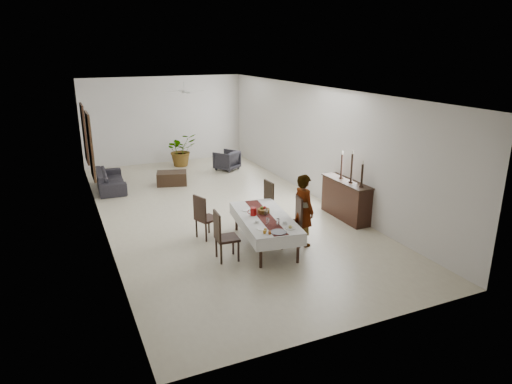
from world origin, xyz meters
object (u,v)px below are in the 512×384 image
at_px(dining_table_top, 265,218).
at_px(woman, 304,210).
at_px(sofa, 111,180).
at_px(sideboard_body, 346,200).
at_px(red_pitcher, 253,212).

distance_m(dining_table_top, woman, 0.87).
bearing_deg(dining_table_top, woman, -11.77).
distance_m(woman, sofa, 6.97).
relative_size(dining_table_top, sideboard_body, 1.34).
height_order(red_pitcher, woman, woman).
xyz_separation_m(dining_table_top, sideboard_body, (2.62, 0.70, -0.17)).
bearing_deg(sofa, dining_table_top, -153.25).
relative_size(red_pitcher, woman, 0.11).
bearing_deg(sideboard_body, red_pitcher, -169.23).
relative_size(sideboard_body, sofa, 0.80).
distance_m(woman, sideboard_body, 2.09).
bearing_deg(sofa, red_pitcher, -154.37).
distance_m(dining_table_top, sofa, 6.34).
height_order(woman, sofa, woman).
relative_size(dining_table_top, sofa, 1.07).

